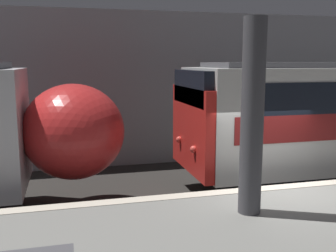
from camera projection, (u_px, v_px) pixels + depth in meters
name	position (u px, v px, depth m)	size (l,w,h in m)	color
ground_plane	(279.00, 230.00, 8.57)	(120.00, 120.00, 0.00)	#282623
station_rear_barrier	(191.00, 88.00, 14.18)	(50.00, 0.15, 5.36)	#939399
support_pillar_near	(252.00, 118.00, 6.61)	(0.39, 0.39, 3.33)	#47474C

